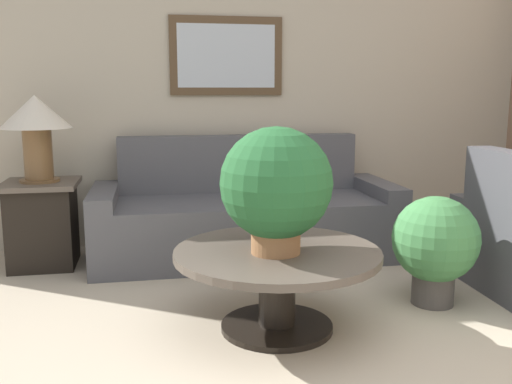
% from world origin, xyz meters
% --- Properties ---
extents(wall_back, '(6.41, 0.09, 2.60)m').
position_xyz_m(wall_back, '(-0.01, 2.83, 1.30)').
color(wall_back, '#B2A893').
rests_on(wall_back, ground_plane).
extents(couch_main, '(2.23, 0.85, 0.88)m').
position_xyz_m(couch_main, '(-0.24, 2.34, 0.29)').
color(couch_main, '#4C4C51').
rests_on(couch_main, ground_plane).
extents(coffee_table, '(1.06, 1.06, 0.43)m').
position_xyz_m(coffee_table, '(-0.30, 0.96, 0.31)').
color(coffee_table, black).
rests_on(coffee_table, ground_plane).
extents(side_table, '(0.51, 0.51, 0.61)m').
position_xyz_m(side_table, '(-1.69, 2.34, 0.31)').
color(side_table, black).
rests_on(side_table, ground_plane).
extents(table_lamp, '(0.48, 0.48, 0.60)m').
position_xyz_m(table_lamp, '(-1.69, 2.34, 1.02)').
color(table_lamp, brown).
rests_on(table_lamp, side_table).
extents(potted_plant_on_table, '(0.56, 0.56, 0.63)m').
position_xyz_m(potted_plant_on_table, '(-0.32, 0.91, 0.77)').
color(potted_plant_on_table, '#9E6B42').
rests_on(potted_plant_on_table, coffee_table).
extents(potted_plant_floor, '(0.50, 0.50, 0.64)m').
position_xyz_m(potted_plant_floor, '(0.67, 1.15, 0.36)').
color(potted_plant_floor, '#4C4742').
rests_on(potted_plant_floor, ground_plane).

